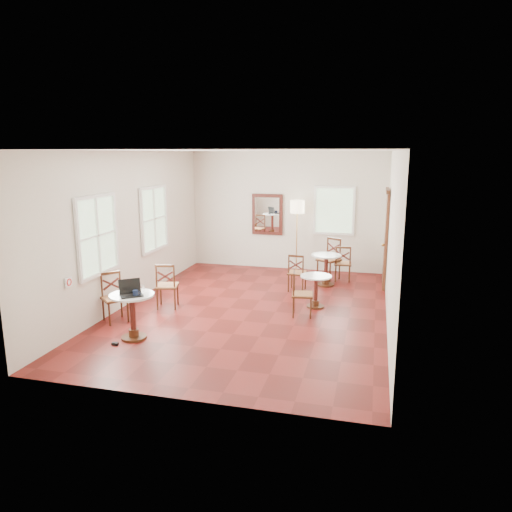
{
  "coord_description": "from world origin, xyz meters",
  "views": [
    {
      "loc": [
        2.22,
        -8.46,
        2.97
      ],
      "look_at": [
        0.0,
        0.3,
        1.0
      ],
      "focal_mm": 33.5,
      "sensor_mm": 36.0,
      "label": 1
    }
  ],
  "objects_px": {
    "chair_mid_b": "(301,294)",
    "navy_mug": "(136,293)",
    "chair_back_b": "(329,259)",
    "floor_lamp": "(297,212)",
    "cafe_table_mid": "(316,288)",
    "chair_back_a": "(343,263)",
    "cafe_table_near": "(133,311)",
    "chair_near_a": "(167,286)",
    "mouse": "(134,289)",
    "chair_mid_a": "(297,273)",
    "water_glass": "(143,288)",
    "power_adapter": "(115,344)",
    "chair_near_b": "(114,298)",
    "laptop": "(131,291)",
    "cafe_table_back": "(326,266)"
  },
  "relations": [
    {
      "from": "chair_near_a",
      "to": "floor_lamp",
      "type": "xyz_separation_m",
      "value": [
        1.96,
        3.41,
        1.09
      ]
    },
    {
      "from": "chair_near_a",
      "to": "chair_back_b",
      "type": "distance_m",
      "value": 4.09
    },
    {
      "from": "cafe_table_back",
      "to": "floor_lamp",
      "type": "distance_m",
      "value": 1.75
    },
    {
      "from": "cafe_table_mid",
      "to": "chair_mid_a",
      "type": "relative_size",
      "value": 0.77
    },
    {
      "from": "cafe_table_back",
      "to": "chair_back_a",
      "type": "bearing_deg",
      "value": 56.19
    },
    {
      "from": "chair_back_b",
      "to": "navy_mug",
      "type": "bearing_deg",
      "value": -87.59
    },
    {
      "from": "mouse",
      "to": "laptop",
      "type": "bearing_deg",
      "value": -76.0
    },
    {
      "from": "chair_back_b",
      "to": "floor_lamp",
      "type": "bearing_deg",
      "value": -176.58
    },
    {
      "from": "cafe_table_mid",
      "to": "chair_back_b",
      "type": "distance_m",
      "value": 2.21
    },
    {
      "from": "floor_lamp",
      "to": "chair_near_a",
      "type": "bearing_deg",
      "value": -119.97
    },
    {
      "from": "cafe_table_near",
      "to": "chair_back_a",
      "type": "distance_m",
      "value": 5.39
    },
    {
      "from": "laptop",
      "to": "floor_lamp",
      "type": "bearing_deg",
      "value": 31.83
    },
    {
      "from": "mouse",
      "to": "navy_mug",
      "type": "xyz_separation_m",
      "value": [
        0.19,
        -0.3,
        0.03
      ]
    },
    {
      "from": "cafe_table_near",
      "to": "navy_mug",
      "type": "distance_m",
      "value": 0.37
    },
    {
      "from": "chair_back_b",
      "to": "chair_near_a",
      "type": "bearing_deg",
      "value": -102.51
    },
    {
      "from": "floor_lamp",
      "to": "navy_mug",
      "type": "bearing_deg",
      "value": -108.46
    },
    {
      "from": "chair_near_b",
      "to": "navy_mug",
      "type": "height_order",
      "value": "chair_near_b"
    },
    {
      "from": "mouse",
      "to": "water_glass",
      "type": "distance_m",
      "value": 0.17
    },
    {
      "from": "laptop",
      "to": "cafe_table_mid",
      "type": "bearing_deg",
      "value": 3.63
    },
    {
      "from": "cafe_table_near",
      "to": "floor_lamp",
      "type": "xyz_separation_m",
      "value": [
        1.83,
        5.01,
        1.07
      ]
    },
    {
      "from": "chair_mid_b",
      "to": "navy_mug",
      "type": "height_order",
      "value": "navy_mug"
    },
    {
      "from": "floor_lamp",
      "to": "water_glass",
      "type": "bearing_deg",
      "value": -109.68
    },
    {
      "from": "chair_near_a",
      "to": "power_adapter",
      "type": "xyz_separation_m",
      "value": [
        -0.02,
        -1.93,
        -0.42
      ]
    },
    {
      "from": "chair_back_a",
      "to": "laptop",
      "type": "xyz_separation_m",
      "value": [
        -3.01,
        -4.51,
        0.39
      ]
    },
    {
      "from": "chair_back_b",
      "to": "laptop",
      "type": "xyz_separation_m",
      "value": [
        -2.69,
        -4.6,
        0.33
      ]
    },
    {
      "from": "water_glass",
      "to": "laptop",
      "type": "bearing_deg",
      "value": -110.38
    },
    {
      "from": "cafe_table_back",
      "to": "power_adapter",
      "type": "xyz_separation_m",
      "value": [
        -2.84,
        -4.27,
        -0.42
      ]
    },
    {
      "from": "chair_near_a",
      "to": "mouse",
      "type": "xyz_separation_m",
      "value": [
        0.07,
        -1.4,
        0.33
      ]
    },
    {
      "from": "cafe_table_back",
      "to": "chair_near_b",
      "type": "relative_size",
      "value": 0.81
    },
    {
      "from": "cafe_table_near",
      "to": "laptop",
      "type": "relative_size",
      "value": 1.7
    },
    {
      "from": "chair_near_a",
      "to": "floor_lamp",
      "type": "height_order",
      "value": "floor_lamp"
    },
    {
      "from": "power_adapter",
      "to": "floor_lamp",
      "type": "bearing_deg",
      "value": 69.57
    },
    {
      "from": "cafe_table_back",
      "to": "chair_back_b",
      "type": "bearing_deg",
      "value": 88.33
    },
    {
      "from": "chair_near_b",
      "to": "laptop",
      "type": "xyz_separation_m",
      "value": [
        0.74,
        -0.72,
        0.37
      ]
    },
    {
      "from": "chair_near_a",
      "to": "floor_lamp",
      "type": "relative_size",
      "value": 0.49
    },
    {
      "from": "chair_back_a",
      "to": "floor_lamp",
      "type": "relative_size",
      "value": 0.47
    },
    {
      "from": "chair_near_b",
      "to": "chair_back_b",
      "type": "distance_m",
      "value": 5.17
    },
    {
      "from": "cafe_table_mid",
      "to": "chair_near_a",
      "type": "relative_size",
      "value": 0.72
    },
    {
      "from": "cafe_table_mid",
      "to": "chair_back_a",
      "type": "distance_m",
      "value": 2.15
    },
    {
      "from": "cafe_table_mid",
      "to": "chair_mid_b",
      "type": "distance_m",
      "value": 0.59
    },
    {
      "from": "chair_near_a",
      "to": "water_glass",
      "type": "height_order",
      "value": "chair_near_a"
    },
    {
      "from": "chair_back_b",
      "to": "power_adapter",
      "type": "relative_size",
      "value": 9.69
    },
    {
      "from": "cafe_table_mid",
      "to": "power_adapter",
      "type": "distance_m",
      "value": 3.89
    },
    {
      "from": "power_adapter",
      "to": "mouse",
      "type": "bearing_deg",
      "value": 79.86
    },
    {
      "from": "cafe_table_mid",
      "to": "mouse",
      "type": "bearing_deg",
      "value": -141.95
    },
    {
      "from": "cafe_table_mid",
      "to": "laptop",
      "type": "height_order",
      "value": "laptop"
    },
    {
      "from": "chair_near_b",
      "to": "floor_lamp",
      "type": "relative_size",
      "value": 0.49
    },
    {
      "from": "power_adapter",
      "to": "cafe_table_mid",
      "type": "bearing_deg",
      "value": 43.34
    },
    {
      "from": "chair_mid_b",
      "to": "power_adapter",
      "type": "relative_size",
      "value": 8.27
    },
    {
      "from": "chair_mid_a",
      "to": "chair_back_a",
      "type": "bearing_deg",
      "value": -126.6
    }
  ]
}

